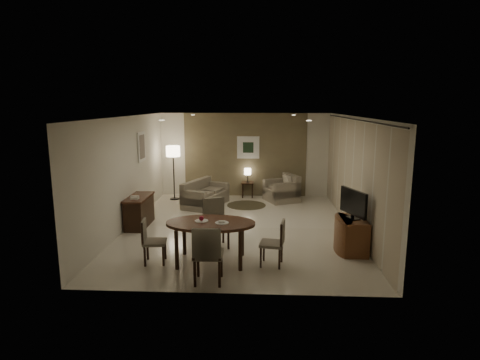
# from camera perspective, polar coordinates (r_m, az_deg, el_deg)

# --- Properties ---
(room_shell) EXTENTS (5.50, 7.00, 2.70)m
(room_shell) POSITION_cam_1_polar(r_m,az_deg,el_deg) (10.01, 0.06, 1.34)
(room_shell) COLOR beige
(room_shell) RESTS_ON ground
(taupe_accent) EXTENTS (3.96, 0.03, 2.70)m
(taupe_accent) POSITION_cam_1_polar(r_m,az_deg,el_deg) (13.06, 0.74, 3.57)
(taupe_accent) COLOR #716546
(taupe_accent) RESTS_ON wall_back
(curtain_wall) EXTENTS (0.08, 6.70, 2.58)m
(curtain_wall) POSITION_cam_1_polar(r_m,az_deg,el_deg) (9.85, 15.70, 0.60)
(curtain_wall) COLOR beige
(curtain_wall) RESTS_ON wall_right
(curtain_rod) EXTENTS (0.03, 6.80, 0.03)m
(curtain_rod) POSITION_cam_1_polar(r_m,az_deg,el_deg) (9.71, 16.10, 8.29)
(curtain_rod) COLOR black
(curtain_rod) RESTS_ON wall_right
(art_back_frame) EXTENTS (0.72, 0.03, 0.72)m
(art_back_frame) POSITION_cam_1_polar(r_m,az_deg,el_deg) (13.00, 1.18, 4.65)
(art_back_frame) COLOR silver
(art_back_frame) RESTS_ON wall_back
(art_back_canvas) EXTENTS (0.34, 0.01, 0.34)m
(art_back_canvas) POSITION_cam_1_polar(r_m,az_deg,el_deg) (12.99, 1.18, 4.64)
(art_back_canvas) COLOR #1B2F1A
(art_back_canvas) RESTS_ON wall_back
(art_left_frame) EXTENTS (0.03, 0.60, 0.80)m
(art_left_frame) POSITION_cam_1_polar(r_m,az_deg,el_deg) (11.19, -13.82, 4.62)
(art_left_frame) COLOR silver
(art_left_frame) RESTS_ON wall_left
(art_left_canvas) EXTENTS (0.01, 0.46, 0.64)m
(art_left_canvas) POSITION_cam_1_polar(r_m,az_deg,el_deg) (11.19, -13.75, 4.62)
(art_left_canvas) COLOR gray
(art_left_canvas) RESTS_ON wall_left
(downlight_nl) EXTENTS (0.10, 0.10, 0.01)m
(downlight_nl) POSITION_cam_1_polar(r_m,az_deg,el_deg) (7.90, -11.07, 8.34)
(downlight_nl) COLOR white
(downlight_nl) RESTS_ON ceiling
(downlight_nr) EXTENTS (0.10, 0.10, 0.01)m
(downlight_nr) POSITION_cam_1_polar(r_m,az_deg,el_deg) (7.72, 9.77, 8.33)
(downlight_nr) COLOR white
(downlight_nr) RESTS_ON ceiling
(downlight_fl) EXTENTS (0.10, 0.10, 0.01)m
(downlight_fl) POSITION_cam_1_polar(r_m,az_deg,el_deg) (11.42, -6.71, 9.18)
(downlight_fl) COLOR white
(downlight_fl) RESTS_ON ceiling
(downlight_fr) EXTENTS (0.10, 0.10, 0.01)m
(downlight_fr) POSITION_cam_1_polar(r_m,az_deg,el_deg) (11.30, 7.62, 9.14)
(downlight_fr) COLOR white
(downlight_fr) RESTS_ON ceiling
(console_desk) EXTENTS (0.48, 1.20, 0.75)m
(console_desk) POSITION_cam_1_polar(r_m,az_deg,el_deg) (10.26, -14.13, -4.33)
(console_desk) COLOR #492917
(console_desk) RESTS_ON floor
(telephone) EXTENTS (0.20, 0.14, 0.09)m
(telephone) POSITION_cam_1_polar(r_m,az_deg,el_deg) (9.88, -14.74, -2.40)
(telephone) COLOR white
(telephone) RESTS_ON console_desk
(tv_cabinet) EXTENTS (0.48, 0.90, 0.70)m
(tv_cabinet) POSITION_cam_1_polar(r_m,az_deg,el_deg) (8.60, 15.72, -7.54)
(tv_cabinet) COLOR brown
(tv_cabinet) RESTS_ON floor
(flat_tv) EXTENTS (0.36, 0.85, 0.60)m
(flat_tv) POSITION_cam_1_polar(r_m,az_deg,el_deg) (8.42, 15.82, -3.20)
(flat_tv) COLOR black
(flat_tv) RESTS_ON tv_cabinet
(dining_table) EXTENTS (1.69, 1.06, 0.79)m
(dining_table) POSITION_cam_1_polar(r_m,az_deg,el_deg) (7.75, -4.17, -8.82)
(dining_table) COLOR #492917
(dining_table) RESTS_ON floor
(chair_near) EXTENTS (0.50, 0.50, 1.02)m
(chair_near) POSITION_cam_1_polar(r_m,az_deg,el_deg) (6.90, -4.54, -10.37)
(chair_near) COLOR #786F5C
(chair_near) RESTS_ON floor
(chair_far) EXTENTS (0.64, 0.64, 1.02)m
(chair_far) POSITION_cam_1_polar(r_m,az_deg,el_deg) (8.50, -3.38, -6.23)
(chair_far) COLOR #786F5C
(chair_far) RESTS_ON floor
(chair_left) EXTENTS (0.46, 0.46, 0.85)m
(chair_left) POSITION_cam_1_polar(r_m,az_deg,el_deg) (7.86, -12.02, -8.54)
(chair_left) COLOR #786F5C
(chair_left) RESTS_ON floor
(chair_right) EXTENTS (0.48, 0.48, 0.86)m
(chair_right) POSITION_cam_1_polar(r_m,az_deg,el_deg) (7.61, 4.51, -8.93)
(chair_right) COLOR #786F5C
(chair_right) RESTS_ON floor
(plate_a) EXTENTS (0.26, 0.26, 0.02)m
(plate_a) POSITION_cam_1_polar(r_m,az_deg,el_deg) (7.70, -5.50, -5.82)
(plate_a) COLOR white
(plate_a) RESTS_ON dining_table
(plate_b) EXTENTS (0.26, 0.26, 0.02)m
(plate_b) POSITION_cam_1_polar(r_m,az_deg,el_deg) (7.56, -2.59, -6.10)
(plate_b) COLOR white
(plate_b) RESTS_ON dining_table
(fruit_apple) EXTENTS (0.09, 0.09, 0.09)m
(fruit_apple) POSITION_cam_1_polar(r_m,az_deg,el_deg) (7.68, -5.51, -5.44)
(fruit_apple) COLOR maroon
(fruit_apple) RESTS_ON plate_a
(napkin) EXTENTS (0.12, 0.08, 0.03)m
(napkin) POSITION_cam_1_polar(r_m,az_deg,el_deg) (7.55, -2.59, -5.93)
(napkin) COLOR white
(napkin) RESTS_ON plate_b
(round_rug) EXTENTS (1.16, 1.16, 0.01)m
(round_rug) POSITION_cam_1_polar(r_m,az_deg,el_deg) (12.03, 0.92, -3.59)
(round_rug) COLOR #453B26
(round_rug) RESTS_ON floor
(sofa) EXTENTS (1.78, 1.33, 0.75)m
(sofa) POSITION_cam_1_polar(r_m,az_deg,el_deg) (11.96, -4.92, -1.89)
(sofa) COLOR #786F5C
(sofa) RESTS_ON floor
(armchair) EXTENTS (1.17, 1.20, 0.82)m
(armchair) POSITION_cam_1_polar(r_m,az_deg,el_deg) (12.53, 5.92, -1.16)
(armchair) COLOR #786F5C
(armchair) RESTS_ON floor
(side_table) EXTENTS (0.39, 0.39, 0.50)m
(side_table) POSITION_cam_1_polar(r_m,az_deg,el_deg) (13.01, 1.09, -1.38)
(side_table) COLOR black
(side_table) RESTS_ON floor
(table_lamp) EXTENTS (0.22, 0.22, 0.50)m
(table_lamp) POSITION_cam_1_polar(r_m,az_deg,el_deg) (12.91, 1.09, 0.78)
(table_lamp) COLOR #FFEAC1
(table_lamp) RESTS_ON side_table
(floor_lamp) EXTENTS (0.43, 0.43, 1.70)m
(floor_lamp) POSITION_cam_1_polar(r_m,az_deg,el_deg) (12.77, -9.40, 1.00)
(floor_lamp) COLOR #FFE5B7
(floor_lamp) RESTS_ON floor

